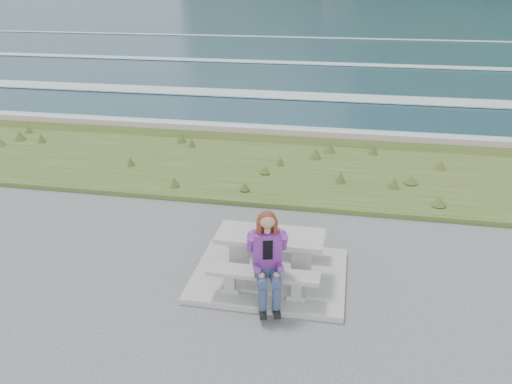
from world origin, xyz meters
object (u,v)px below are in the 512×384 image
bench_landward (263,277)px  seated_woman (268,272)px  picnic_table (270,243)px  bench_seaward (276,235)px

bench_landward → seated_woman: size_ratio=1.20×
picnic_table → bench_seaward: 0.74m
bench_seaward → seated_woman: 1.55m
bench_seaward → picnic_table: bearing=-90.0°
seated_woman → bench_seaward: bearing=78.2°
picnic_table → bench_seaward: (0.00, 0.70, -0.23)m
bench_landward → seated_woman: bearing=-54.0°
bench_landward → seated_woman: (0.10, -0.14, 0.20)m
bench_landward → seated_woman: 0.26m
bench_seaward → seated_woman: seated_woman is taller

